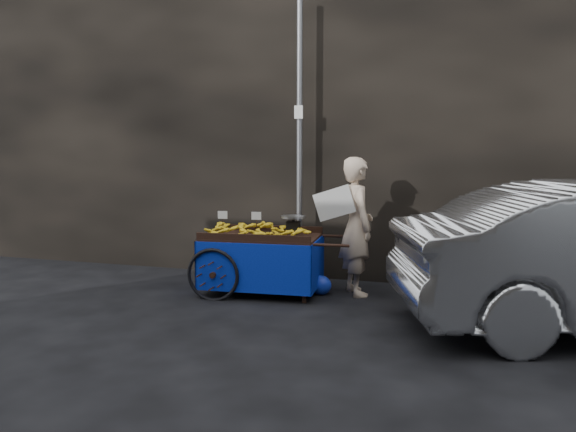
% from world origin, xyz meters
% --- Properties ---
extents(ground, '(80.00, 80.00, 0.00)m').
position_xyz_m(ground, '(0.00, 0.00, 0.00)').
color(ground, black).
rests_on(ground, ground).
extents(building_wall, '(13.50, 2.00, 5.00)m').
position_xyz_m(building_wall, '(0.39, 2.60, 2.50)').
color(building_wall, black).
rests_on(building_wall, ground).
extents(street_pole, '(0.12, 0.10, 4.00)m').
position_xyz_m(street_pole, '(0.30, 1.30, 2.01)').
color(street_pole, slate).
rests_on(street_pole, ground).
extents(banana_cart, '(2.10, 1.11, 1.11)m').
position_xyz_m(banana_cart, '(-0.05, 0.56, 0.68)').
color(banana_cart, black).
rests_on(banana_cart, ground).
extents(vendor, '(0.91, 0.78, 1.79)m').
position_xyz_m(vendor, '(1.20, 0.85, 0.90)').
color(vendor, '#C3AA91').
rests_on(vendor, ground).
extents(plastic_bag, '(0.28, 0.23, 0.25)m').
position_xyz_m(plastic_bag, '(0.77, 0.68, 0.13)').
color(plastic_bag, '#1830B5').
rests_on(plastic_bag, ground).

